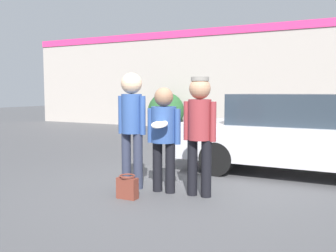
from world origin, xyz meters
TOP-DOWN VIEW (x-y plane):
  - ground_plane at (0.00, 0.00)m, footprint 56.00×56.00m
  - storefront_building at (0.00, 9.42)m, footprint 24.00×0.22m
  - person_left at (-0.57, -0.19)m, footprint 0.49×0.33m
  - person_middle_with_frisbee at (-0.00, -0.19)m, footprint 0.55×0.58m
  - person_right at (0.56, -0.15)m, footprint 0.50×0.33m
  - parked_car_near at (1.65, 2.07)m, footprint 4.34×1.84m
  - shrub at (-4.42, 8.48)m, footprint 1.50×1.50m
  - handbag at (-0.31, -0.74)m, footprint 0.30×0.23m

SIDE VIEW (x-z plane):
  - ground_plane at x=0.00m, z-range 0.00..0.00m
  - handbag at x=-0.31m, z-range -0.01..0.34m
  - parked_car_near at x=1.65m, z-range 0.00..1.49m
  - shrub at x=-4.42m, z-range 0.00..1.50m
  - person_middle_with_frisbee at x=0.00m, z-range 0.15..1.75m
  - person_right at x=0.56m, z-range 0.18..1.93m
  - person_left at x=-0.57m, z-range 0.19..2.02m
  - storefront_building at x=0.00m, z-range 0.03..4.14m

